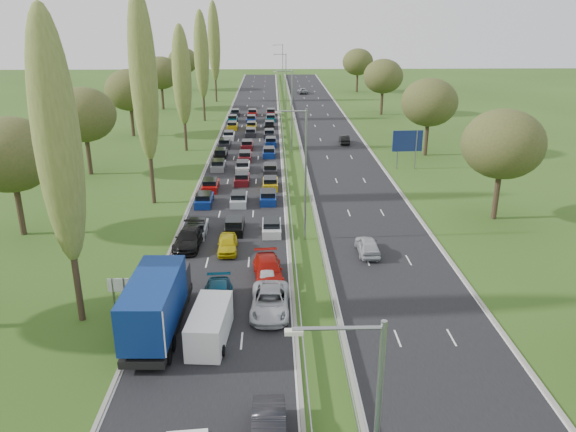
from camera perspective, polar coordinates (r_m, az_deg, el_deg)
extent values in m
plane|color=#2C4A17|center=(87.24, 0.34, 6.90)|extent=(260.00, 260.00, 0.00)
cube|color=black|center=(89.71, -4.06, 7.21)|extent=(10.50, 215.00, 0.04)
cube|color=black|center=(90.15, 4.61, 7.26)|extent=(10.50, 215.00, 0.04)
cube|color=gray|center=(89.53, -0.46, 7.60)|extent=(0.06, 215.00, 0.32)
cube|color=gray|center=(89.60, 1.03, 7.61)|extent=(0.06, 215.00, 0.32)
cylinder|color=gray|center=(49.94, 1.80, 4.03)|extent=(0.18, 0.18, 12.00)
cylinder|color=gray|center=(84.11, 0.40, 10.58)|extent=(0.18, 0.18, 12.00)
cylinder|color=gray|center=(118.77, -0.21, 13.32)|extent=(0.18, 0.18, 12.00)
cylinder|color=gray|center=(153.58, -0.54, 14.83)|extent=(0.18, 0.18, 12.00)
cylinder|color=#2D2116|center=(39.77, -20.76, -5.30)|extent=(0.44, 0.44, 7.20)
ellipsoid|color=#5A672C|center=(37.10, -22.41, 7.12)|extent=(2.80, 2.80, 16.00)
cylinder|color=#2D2116|center=(62.39, -13.72, 4.77)|extent=(0.44, 0.44, 7.92)
ellipsoid|color=#5A672C|center=(60.68, -14.48, 13.62)|extent=(2.80, 2.80, 17.60)
cylinder|color=#2D2116|center=(86.53, -10.40, 8.66)|extent=(0.44, 0.44, 6.48)
ellipsoid|color=#5A672C|center=(85.38, -10.74, 13.87)|extent=(2.80, 2.80, 14.40)
cylinder|color=#2D2116|center=(110.90, -8.55, 11.38)|extent=(0.44, 0.44, 7.20)
ellipsoid|color=#5A672C|center=(109.97, -8.79, 15.92)|extent=(2.80, 2.80, 16.00)
cylinder|color=#2D2116|center=(135.49, -7.34, 13.12)|extent=(0.44, 0.44, 7.92)
ellipsoid|color=#5A672C|center=(134.72, -7.53, 17.21)|extent=(2.80, 2.80, 17.60)
cylinder|color=#2D2116|center=(57.86, -25.58, 0.56)|extent=(0.56, 0.56, 4.84)
ellipsoid|color=#38471E|center=(56.51, -26.37, 5.62)|extent=(8.00, 8.00, 6.80)
cylinder|color=#2D2116|center=(76.73, -19.58, 5.78)|extent=(0.56, 0.56, 4.84)
ellipsoid|color=#38471E|center=(75.71, -20.04, 9.65)|extent=(8.00, 8.00, 6.80)
cylinder|color=#2D2116|center=(99.34, -15.53, 9.21)|extent=(0.56, 0.56, 4.84)
ellipsoid|color=#38471E|center=(98.56, -15.82, 12.23)|extent=(8.00, 8.00, 6.80)
cylinder|color=#2D2116|center=(126.37, -12.62, 11.62)|extent=(0.56, 0.56, 4.84)
ellipsoid|color=#38471E|center=(125.76, -12.81, 14.00)|extent=(8.00, 8.00, 6.80)
cylinder|color=#2D2116|center=(157.67, -10.50, 13.33)|extent=(0.56, 0.56, 4.84)
ellipsoid|color=#38471E|center=(157.18, -10.62, 15.24)|extent=(8.00, 8.00, 6.80)
cylinder|color=#2D2116|center=(60.03, 20.40, 1.94)|extent=(0.56, 0.56, 4.84)
ellipsoid|color=#38471E|center=(58.73, 21.02, 6.84)|extent=(8.00, 8.00, 6.80)
cylinder|color=#2D2116|center=(84.80, 13.87, 7.62)|extent=(0.56, 0.56, 4.84)
ellipsoid|color=#38471E|center=(83.89, 14.17, 11.14)|extent=(8.00, 8.00, 6.80)
cylinder|color=#2D2116|center=(118.37, 9.50, 11.29)|extent=(0.56, 0.56, 4.84)
ellipsoid|color=#38471E|center=(117.72, 9.65, 13.83)|extent=(8.00, 8.00, 6.80)
cylinder|color=#2D2116|center=(152.59, 7.03, 13.30)|extent=(0.56, 0.56, 4.84)
ellipsoid|color=#38471E|center=(152.08, 7.11, 15.27)|extent=(8.00, 8.00, 6.80)
cube|color=#B2B7BC|center=(53.57, -9.20, -1.38)|extent=(1.75, 4.00, 0.80)
cube|color=navy|center=(61.70, -8.51, 1.54)|extent=(1.75, 4.00, 0.80)
cube|color=#A50C0A|center=(66.80, -7.87, 3.00)|extent=(1.75, 4.00, 0.80)
cube|color=slate|center=(75.57, -7.07, 5.03)|extent=(1.75, 4.00, 0.80)
cube|color=black|center=(81.86, -6.84, 6.20)|extent=(1.75, 4.00, 0.80)
cube|color=black|center=(88.38, -6.44, 7.24)|extent=(1.75, 4.00, 0.80)
cube|color=silver|center=(94.30, -6.01, 8.05)|extent=(1.75, 4.00, 0.80)
cube|color=#BF990C|center=(102.65, -5.66, 9.04)|extent=(1.75, 4.00, 0.80)
cube|color=#053F4C|center=(109.42, -5.62, 9.71)|extent=(1.75, 4.00, 0.80)
cube|color=black|center=(116.29, -5.36, 10.33)|extent=(1.75, 4.00, 0.80)
cube|color=black|center=(53.80, -5.46, -1.12)|extent=(1.75, 4.00, 0.80)
cube|color=#B2B7BC|center=(61.48, -5.00, 1.62)|extent=(1.75, 4.00, 0.80)
cube|color=#590F14|center=(69.07, -4.68, 3.69)|extent=(1.75, 4.00, 0.80)
cube|color=silver|center=(74.67, -4.61, 4.94)|extent=(1.75, 4.00, 0.80)
cube|color=#590F14|center=(80.01, -4.37, 5.96)|extent=(1.75, 4.00, 0.80)
cube|color=#590F14|center=(87.11, -4.16, 7.12)|extent=(1.75, 4.00, 0.80)
cube|color=black|center=(96.39, -3.80, 8.38)|extent=(1.75, 4.00, 0.80)
cube|color=#BF990C|center=(102.31, -3.71, 9.06)|extent=(1.75, 4.00, 0.80)
cube|color=navy|center=(109.00, -3.74, 9.73)|extent=(1.75, 4.00, 0.80)
cube|color=#A50C0A|center=(116.13, -3.63, 10.36)|extent=(1.75, 4.00, 0.80)
cube|color=silver|center=(53.22, -1.67, -1.27)|extent=(1.75, 4.00, 0.80)
cube|color=navy|center=(61.94, -2.03, 1.83)|extent=(1.75, 4.00, 0.80)
cube|color=#BF990C|center=(66.95, -1.80, 3.22)|extent=(1.75, 4.00, 0.80)
cube|color=black|center=(73.08, -1.82, 4.66)|extent=(1.75, 4.00, 0.80)
cube|color=navy|center=(82.24, -1.94, 6.39)|extent=(1.75, 4.00, 0.80)
cube|color=navy|center=(89.08, -1.75, 7.45)|extent=(1.75, 4.00, 0.80)
cube|color=black|center=(95.34, -1.91, 8.28)|extent=(1.75, 4.00, 0.80)
cube|color=black|center=(102.95, -1.89, 9.15)|extent=(1.75, 4.00, 0.80)
cube|color=#053F4C|center=(109.78, -1.76, 9.83)|extent=(1.75, 4.00, 0.80)
cube|color=#590F14|center=(116.50, -1.75, 10.42)|extent=(1.75, 4.00, 0.80)
imported|color=white|center=(38.87, -12.73, -9.87)|extent=(2.42, 4.86, 1.32)
imported|color=black|center=(50.72, -10.03, -2.21)|extent=(2.57, 5.64, 1.60)
imported|color=#053752|center=(40.44, -7.11, -8.12)|extent=(2.39, 5.24, 1.49)
imported|color=gold|center=(49.25, -6.16, -2.82)|extent=(1.84, 4.24, 1.42)
imported|color=black|center=(28.83, -1.95, -20.98)|extent=(1.71, 4.78, 1.57)
imported|color=#ACAFB6|center=(39.40, -1.84, -8.69)|extent=(2.79, 5.77, 1.58)
imported|color=#9B1009|center=(43.99, -2.03, -5.48)|extent=(2.67, 5.60, 1.58)
imported|color=silver|center=(43.00, -2.13, -6.31)|extent=(1.69, 3.90, 1.31)
imported|color=#A4A8AE|center=(48.97, 8.09, -2.99)|extent=(1.78, 4.39, 1.49)
imported|color=black|center=(90.67, 5.75, 7.75)|extent=(1.54, 4.14, 1.35)
imported|color=gray|center=(148.87, 1.49, 12.61)|extent=(2.54, 5.03, 1.36)
cube|color=black|center=(38.28, -12.89, -10.32)|extent=(2.68, 10.06, 0.50)
cube|color=navy|center=(36.25, -13.49, -8.52)|extent=(2.79, 7.60, 3.05)
cube|color=silver|center=(33.07, -14.77, -11.62)|extent=(2.73, 0.06, 2.95)
cube|color=black|center=(41.16, -12.01, -6.64)|extent=(2.73, 2.46, 2.20)
cylinder|color=black|center=(41.66, -11.90, -7.92)|extent=(2.35, 1.00, 1.00)
cylinder|color=black|center=(35.20, -14.03, -13.72)|extent=(2.35, 1.00, 1.00)
cube|color=white|center=(36.37, -7.96, -10.91)|extent=(2.16, 5.39, 2.16)
cube|color=black|center=(38.46, -7.58, -9.24)|extent=(2.10, 0.86, 1.73)
cylinder|color=black|center=(38.34, -9.02, -10.56)|extent=(0.27, 0.73, 0.73)
cylinder|color=black|center=(35.23, -6.67, -13.43)|extent=(0.27, 0.73, 0.73)
cylinder|color=gray|center=(41.98, -17.31, -7.39)|extent=(0.16, 0.16, 2.10)
cylinder|color=gray|center=(41.77, -16.25, -7.42)|extent=(0.16, 0.16, 2.10)
cube|color=white|center=(41.63, -16.86, -6.73)|extent=(1.50, 0.15, 1.00)
cylinder|color=gray|center=(76.16, 11.10, 6.60)|extent=(0.16, 0.16, 5.20)
cylinder|color=gray|center=(76.72, 12.86, 6.57)|extent=(0.16, 0.16, 5.20)
cube|color=navy|center=(76.17, 12.05, 7.47)|extent=(4.00, 0.27, 2.80)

